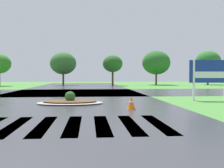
# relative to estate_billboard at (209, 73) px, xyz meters

# --- Properties ---
(asphalt_roadway) EXTENTS (11.70, 80.00, 0.01)m
(asphalt_roadway) POSITION_rel_estate_billboard_xyz_m (-8.73, -2.23, -1.66)
(asphalt_roadway) COLOR #35353A
(asphalt_roadway) RESTS_ON ground
(asphalt_cross_road) EXTENTS (90.00, 10.53, 0.01)m
(asphalt_cross_road) POSITION_rel_estate_billboard_xyz_m (-8.73, 8.66, -1.66)
(asphalt_cross_road) COLOR #35353A
(asphalt_cross_road) RESTS_ON ground
(crosswalk_stripes) EXTENTS (7.65, 3.54, 0.01)m
(crosswalk_stripes) POSITION_rel_estate_billboard_xyz_m (-8.73, -7.40, -1.66)
(crosswalk_stripes) COLOR white
(crosswalk_stripes) RESTS_ON ground
(estate_billboard) EXTENTS (2.42, 0.40, 2.54)m
(estate_billboard) POSITION_rel_estate_billboard_xyz_m (0.00, 0.00, 0.00)
(estate_billboard) COLOR white
(estate_billboard) RESTS_ON ground
(median_island) EXTENTS (3.59, 2.25, 0.68)m
(median_island) POSITION_rel_estate_billboard_xyz_m (-8.37, -1.08, -1.54)
(median_island) COLOR #9E9B93
(median_island) RESTS_ON ground
(traffic_cone) EXTENTS (0.38, 0.38, 0.60)m
(traffic_cone) POSITION_rel_estate_billboard_xyz_m (-5.40, -3.65, -1.38)
(traffic_cone) COLOR orange
(traffic_cone) RESTS_ON ground
(background_treeline) EXTENTS (42.75, 6.66, 5.57)m
(background_treeline) POSITION_rel_estate_billboard_xyz_m (-4.81, 26.12, 1.86)
(background_treeline) COLOR #4C3823
(background_treeline) RESTS_ON ground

